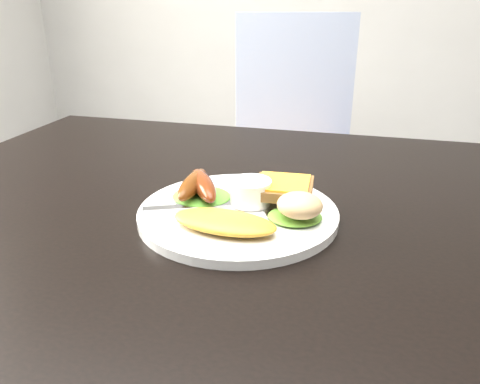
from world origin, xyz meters
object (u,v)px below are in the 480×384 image
object	(u,v)px
dining_chair	(283,170)
plate	(238,213)
dining_table	(287,222)
person	(449,76)

from	to	relation	value
dining_chair	plate	distance (m)	1.06
dining_table	person	world-z (taller)	person
dining_chair	plate	world-z (taller)	plate
dining_chair	person	world-z (taller)	person
person	plate	size ratio (longest dim) A/B	6.36
dining_table	person	size ratio (longest dim) A/B	0.73
person	dining_chair	bearing A→B (deg)	-38.30
dining_table	dining_chair	distance (m)	1.02
dining_chair	person	xyz separation A→B (m)	(0.46, -0.20, 0.37)
dining_table	dining_chair	world-z (taller)	dining_table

